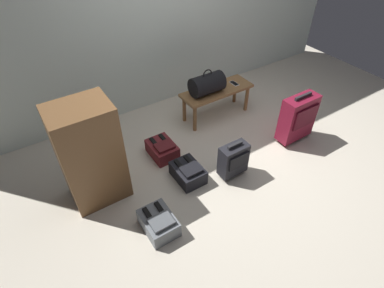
% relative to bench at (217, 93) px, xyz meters
% --- Properties ---
extents(ground_plane, '(6.60, 6.60, 0.00)m').
position_rel_bench_xyz_m(ground_plane, '(-0.32, -0.81, -0.35)').
color(ground_plane, beige).
extents(back_wall, '(6.00, 0.10, 2.80)m').
position_rel_bench_xyz_m(back_wall, '(-0.32, 0.79, 1.05)').
color(back_wall, silver).
rests_on(back_wall, ground).
extents(bench, '(1.00, 0.36, 0.42)m').
position_rel_bench_xyz_m(bench, '(0.00, 0.00, 0.00)').
color(bench, olive).
rests_on(bench, ground).
extents(duffel_bag_black, '(0.44, 0.26, 0.34)m').
position_rel_bench_xyz_m(duffel_bag_black, '(-0.17, 0.00, 0.20)').
color(duffel_bag_black, black).
rests_on(duffel_bag_black, bench).
extents(cell_phone, '(0.07, 0.14, 0.01)m').
position_rel_bench_xyz_m(cell_phone, '(0.29, -0.01, 0.07)').
color(cell_phone, silver).
rests_on(cell_phone, bench).
extents(suitcase_upright_burgundy, '(0.46, 0.22, 0.66)m').
position_rel_bench_xyz_m(suitcase_upright_burgundy, '(0.52, -0.97, -0.01)').
color(suitcase_upright_burgundy, maroon).
rests_on(suitcase_upright_burgundy, ground).
extents(suitcase_small_charcoal, '(0.32, 0.19, 0.46)m').
position_rel_bench_xyz_m(suitcase_small_charcoal, '(-0.54, -1.04, -0.12)').
color(suitcase_small_charcoal, black).
rests_on(suitcase_small_charcoal, ground).
extents(backpack_dark, '(0.28, 0.38, 0.21)m').
position_rel_bench_xyz_m(backpack_dark, '(-0.98, -0.82, -0.26)').
color(backpack_dark, black).
rests_on(backpack_dark, ground).
extents(backpack_maroon, '(0.28, 0.38, 0.21)m').
position_rel_bench_xyz_m(backpack_maroon, '(-1.04, -0.33, -0.26)').
color(backpack_maroon, maroon).
rests_on(backpack_maroon, ground).
extents(backpack_grey, '(0.28, 0.38, 0.21)m').
position_rel_bench_xyz_m(backpack_grey, '(-1.57, -1.22, -0.26)').
color(backpack_grey, slate).
rests_on(backpack_grey, ground).
extents(side_cabinet, '(0.56, 0.44, 1.10)m').
position_rel_bench_xyz_m(side_cabinet, '(-1.88, -0.48, 0.20)').
color(side_cabinet, brown).
rests_on(side_cabinet, ground).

